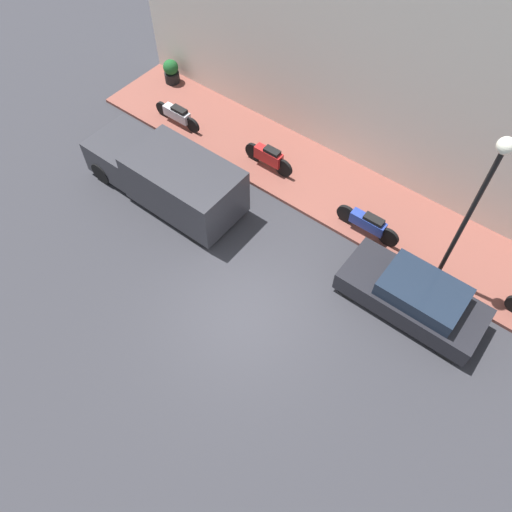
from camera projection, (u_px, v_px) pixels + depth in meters
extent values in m
plane|color=#2D2D33|center=(244.00, 313.00, 13.47)|extent=(60.00, 60.00, 0.00)
cube|color=brown|center=(348.00, 196.00, 15.85)|extent=(2.87, 19.37, 0.11)
cube|color=silver|center=(394.00, 86.00, 13.98)|extent=(0.30, 19.37, 6.48)
cube|color=black|center=(411.00, 298.00, 13.18)|extent=(1.62, 3.84, 0.62)
cube|color=#192333|center=(423.00, 291.00, 12.68)|extent=(1.42, 2.11, 0.45)
cylinder|color=black|center=(349.00, 290.00, 13.52)|extent=(0.20, 0.62, 0.62)
cylinder|color=black|center=(375.00, 258.00, 14.15)|extent=(0.20, 0.62, 0.62)
cylinder|color=black|center=(449.00, 351.00, 12.48)|extent=(0.20, 0.62, 0.62)
cylinder|color=black|center=(472.00, 313.00, 13.11)|extent=(0.20, 0.62, 0.62)
cube|color=#2D2D33|center=(185.00, 185.00, 14.87)|extent=(1.95, 3.41, 1.56)
cube|color=#2D2D33|center=(125.00, 153.00, 16.00)|extent=(1.85, 1.84, 1.09)
cube|color=#192333|center=(117.00, 142.00, 15.84)|extent=(1.66, 1.01, 0.44)
cylinder|color=black|center=(102.00, 173.00, 16.02)|extent=(0.22, 0.74, 0.74)
cylinder|color=black|center=(140.00, 144.00, 16.80)|extent=(0.22, 0.74, 0.74)
cylinder|color=black|center=(195.00, 233.00, 14.60)|extent=(0.22, 0.74, 0.74)
cylinder|color=black|center=(232.00, 199.00, 15.37)|extent=(0.22, 0.74, 0.74)
cube|color=#B7B7BF|center=(177.00, 114.00, 17.47)|extent=(0.30, 1.07, 0.36)
cube|color=black|center=(179.00, 110.00, 17.22)|extent=(0.27, 0.58, 0.12)
cylinder|color=black|center=(163.00, 109.00, 17.84)|extent=(0.10, 0.55, 0.55)
cylinder|color=black|center=(193.00, 125.00, 17.33)|extent=(0.10, 0.55, 0.55)
cube|color=#B21E1E|center=(269.00, 156.00, 16.13)|extent=(0.30, 0.99, 0.44)
cube|color=black|center=(272.00, 151.00, 15.85)|extent=(0.27, 0.54, 0.12)
cylinder|color=black|center=(254.00, 152.00, 16.48)|extent=(0.10, 0.65, 0.65)
cylinder|color=black|center=(283.00, 168.00, 16.05)|extent=(0.10, 0.65, 0.65)
cube|color=navy|center=(368.00, 223.00, 14.56)|extent=(0.30, 1.09, 0.37)
cube|color=black|center=(374.00, 220.00, 14.31)|extent=(0.27, 0.60, 0.12)
cylinder|color=black|center=(347.00, 214.00, 14.92)|extent=(0.10, 0.64, 0.64)
cylinder|color=black|center=(388.00, 237.00, 14.42)|extent=(0.10, 0.64, 0.64)
cylinder|color=black|center=(465.00, 222.00, 12.16)|extent=(0.12, 0.12, 4.66)
sphere|color=silver|center=(506.00, 146.00, 10.16)|extent=(0.39, 0.39, 0.39)
cylinder|color=black|center=(172.00, 77.00, 19.07)|extent=(0.56, 0.56, 0.39)
sphere|color=#195123|center=(171.00, 67.00, 18.72)|extent=(0.57, 0.57, 0.57)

